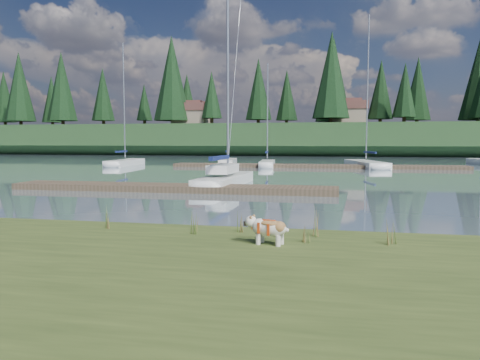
# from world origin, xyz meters

# --- Properties ---
(ground) EXTENTS (200.00, 200.00, 0.00)m
(ground) POSITION_xyz_m (0.00, 30.00, 0.00)
(ground) COLOR gray
(ground) RESTS_ON ground
(bank) EXTENTS (60.00, 9.00, 0.35)m
(bank) POSITION_xyz_m (0.00, -6.00, 0.17)
(bank) COLOR #3F4F20
(bank) RESTS_ON ground
(ridge) EXTENTS (200.00, 20.00, 5.00)m
(ridge) POSITION_xyz_m (0.00, 73.00, 2.50)
(ridge) COLOR #1C361A
(ridge) RESTS_ON ground
(bulldog) EXTENTS (0.94, 0.49, 0.55)m
(bulldog) POSITION_xyz_m (2.52, -3.27, 0.69)
(bulldog) COLOR silver
(bulldog) RESTS_ON bank
(sailboat_main) EXTENTS (1.82, 8.18, 11.78)m
(sailboat_main) POSITION_xyz_m (-1.98, 12.58, 0.42)
(sailboat_main) COLOR white
(sailboat_main) RESTS_ON ground
(dock_near) EXTENTS (16.00, 2.00, 0.30)m
(dock_near) POSITION_xyz_m (-4.00, 9.00, 0.15)
(dock_near) COLOR #4C3D2C
(dock_near) RESTS_ON ground
(dock_far) EXTENTS (26.00, 2.20, 0.30)m
(dock_far) POSITION_xyz_m (2.00, 30.00, 0.15)
(dock_far) COLOR #4C3D2C
(dock_far) RESTS_ON ground
(sailboat_bg_0) EXTENTS (2.39, 8.40, 11.98)m
(sailboat_bg_0) POSITION_xyz_m (-16.55, 31.12, 0.32)
(sailboat_bg_0) COLOR white
(sailboat_bg_0) RESTS_ON ground
(sailboat_bg_1) EXTENTS (2.32, 7.12, 10.55)m
(sailboat_bg_1) POSITION_xyz_m (-7.04, 34.85, 0.33)
(sailboat_bg_1) COLOR white
(sailboat_bg_1) RESTS_ON ground
(sailboat_bg_2) EXTENTS (1.83, 6.40, 9.67)m
(sailboat_bg_2) POSITION_xyz_m (-2.45, 31.33, 0.33)
(sailboat_bg_2) COLOR white
(sailboat_bg_2) RESTS_ON ground
(sailboat_bg_3) EXTENTS (4.01, 9.75, 13.88)m
(sailboat_bg_3) POSITION_xyz_m (6.41, 32.92, 0.32)
(sailboat_bg_3) COLOR white
(sailboat_bg_3) RESTS_ON ground
(sailboat_bg_4) EXTENTS (1.74, 6.44, 9.57)m
(sailboat_bg_4) POSITION_xyz_m (18.44, 39.51, 0.33)
(sailboat_bg_4) COLOR white
(sailboat_bg_4) RESTS_ON ground
(weed_0) EXTENTS (0.17, 0.14, 0.54)m
(weed_0) POSITION_xyz_m (0.72, -2.58, 0.58)
(weed_0) COLOR #475B23
(weed_0) RESTS_ON bank
(weed_1) EXTENTS (0.17, 0.14, 0.49)m
(weed_1) POSITION_xyz_m (1.72, -2.15, 0.56)
(weed_1) COLOR #475B23
(weed_1) RESTS_ON bank
(weed_2) EXTENTS (0.17, 0.14, 0.75)m
(weed_2) POSITION_xyz_m (3.45, -2.25, 0.67)
(weed_2) COLOR #475B23
(weed_2) RESTS_ON bank
(weed_3) EXTENTS (0.17, 0.14, 0.59)m
(weed_3) POSITION_xyz_m (-1.42, -2.35, 0.60)
(weed_3) COLOR #475B23
(weed_3) RESTS_ON bank
(weed_4) EXTENTS (0.17, 0.14, 0.36)m
(weed_4) POSITION_xyz_m (3.26, -2.96, 0.50)
(weed_4) COLOR #475B23
(weed_4) RESTS_ON bank
(weed_5) EXTENTS (0.17, 0.14, 0.61)m
(weed_5) POSITION_xyz_m (4.93, -2.79, 0.61)
(weed_5) COLOR #475B23
(weed_5) RESTS_ON bank
(mud_lip) EXTENTS (60.00, 0.50, 0.14)m
(mud_lip) POSITION_xyz_m (0.00, -1.60, 0.07)
(mud_lip) COLOR #33281C
(mud_lip) RESTS_ON ground
(conifer_0) EXTENTS (5.72, 5.72, 14.15)m
(conifer_0) POSITION_xyz_m (-55.00, 67.00, 12.64)
(conifer_0) COLOR #382619
(conifer_0) RESTS_ON ridge
(conifer_1) EXTENTS (4.40, 4.40, 11.30)m
(conifer_1) POSITION_xyz_m (-40.00, 71.00, 11.28)
(conifer_1) COLOR #382619
(conifer_1) RESTS_ON ridge
(conifer_2) EXTENTS (6.60, 6.60, 16.05)m
(conifer_2) POSITION_xyz_m (-25.00, 68.00, 13.54)
(conifer_2) COLOR #382619
(conifer_2) RESTS_ON ridge
(conifer_3) EXTENTS (4.84, 4.84, 12.25)m
(conifer_3) POSITION_xyz_m (-10.00, 72.00, 11.74)
(conifer_3) COLOR #382619
(conifer_3) RESTS_ON ridge
(conifer_4) EXTENTS (6.16, 6.16, 15.10)m
(conifer_4) POSITION_xyz_m (3.00, 66.00, 13.09)
(conifer_4) COLOR #382619
(conifer_4) RESTS_ON ridge
(conifer_5) EXTENTS (3.96, 3.96, 10.35)m
(conifer_5) POSITION_xyz_m (15.00, 70.00, 10.83)
(conifer_5) COLOR #382619
(conifer_5) RESTS_ON ridge
(house_0) EXTENTS (6.30, 5.30, 4.65)m
(house_0) POSITION_xyz_m (-22.00, 70.00, 7.31)
(house_0) COLOR gray
(house_0) RESTS_ON ridge
(house_1) EXTENTS (6.30, 5.30, 4.65)m
(house_1) POSITION_xyz_m (6.00, 71.00, 7.31)
(house_1) COLOR gray
(house_1) RESTS_ON ridge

